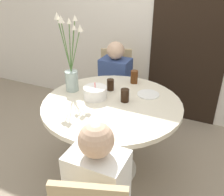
{
  "coord_description": "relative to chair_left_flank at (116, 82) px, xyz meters",
  "views": [
    {
      "loc": [
        0.8,
        -1.73,
        1.8
      ],
      "look_at": [
        0.0,
        0.0,
        0.81
      ],
      "focal_mm": 40.0,
      "sensor_mm": 36.0,
      "label": 1
    }
  ],
  "objects": [
    {
      "name": "ground_plane",
      "position": [
        0.37,
        -0.91,
        -0.52
      ],
      "size": [
        16.0,
        16.0,
        0.0
      ],
      "primitive_type": "plane",
      "color": "gray"
    },
    {
      "name": "drink_glass_2",
      "position": [
        0.25,
        -0.7,
        0.3
      ],
      "size": [
        0.07,
        0.07,
        0.11
      ],
      "color": "black",
      "rests_on": "dining_table"
    },
    {
      "name": "birthday_cake",
      "position": [
        0.2,
        -0.9,
        0.3
      ],
      "size": [
        0.21,
        0.21,
        0.15
      ],
      "color": "white",
      "rests_on": "dining_table"
    },
    {
      "name": "doorway_panel",
      "position": [
        0.77,
        0.37,
        0.5
      ],
      "size": [
        0.9,
        0.01,
        2.05
      ],
      "color": "black",
      "rests_on": "ground_plane"
    },
    {
      "name": "drink_glass_0",
      "position": [
        0.46,
        -0.85,
        0.3
      ],
      "size": [
        0.07,
        0.07,
        0.11
      ],
      "color": "black",
      "rests_on": "dining_table"
    },
    {
      "name": "drink_glass_1",
      "position": [
        0.4,
        -0.45,
        0.31
      ],
      "size": [
        0.07,
        0.07,
        0.13
      ],
      "color": "#51280F",
      "rests_on": "dining_table"
    },
    {
      "name": "dining_table",
      "position": [
        0.37,
        -0.91,
        0.1
      ],
      "size": [
        1.21,
        1.21,
        0.77
      ],
      "color": "beige",
      "rests_on": "ground_plane"
    },
    {
      "name": "wall_back",
      "position": [
        0.37,
        0.4,
        0.78
      ],
      "size": [
        8.0,
        0.05,
        2.6
      ],
      "color": "silver",
      "rests_on": "ground_plane"
    },
    {
      "name": "flower_vase",
      "position": [
        -0.08,
        -0.84,
        0.48
      ],
      "size": [
        0.21,
        0.19,
        0.71
      ],
      "color": "#9EB2AD",
      "rests_on": "dining_table"
    },
    {
      "name": "chair_left_flank",
      "position": [
        0.0,
        0.0,
        0.0
      ],
      "size": [
        0.52,
        0.52,
        0.92
      ],
      "rotation": [
        0.0,
        0.0,
        0.38
      ],
      "color": "tan",
      "rests_on": "ground_plane"
    },
    {
      "name": "side_plate",
      "position": [
        0.61,
        -0.65,
        0.25
      ],
      "size": [
        0.2,
        0.2,
        0.01
      ],
      "color": "white",
      "rests_on": "dining_table"
    },
    {
      "name": "person_woman",
      "position": [
        0.06,
        -0.15,
        -0.02
      ],
      "size": [
        0.34,
        0.24,
        1.08
      ],
      "color": "#383333",
      "rests_on": "ground_plane"
    }
  ]
}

